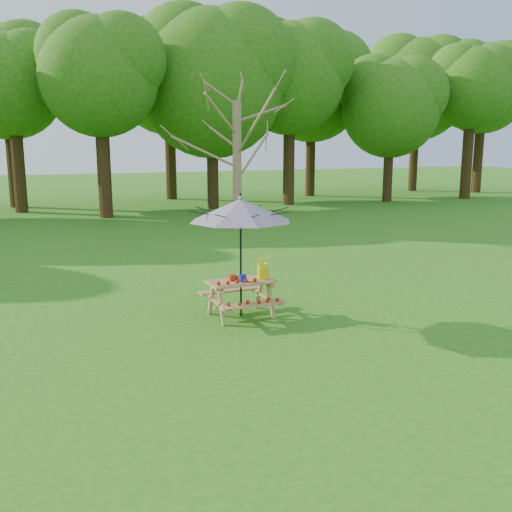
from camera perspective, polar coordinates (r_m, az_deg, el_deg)
name	(u,v)px	position (r m, az deg, el deg)	size (l,w,h in m)	color
ground	(469,403)	(7.59, 20.54, -13.64)	(120.00, 120.00, 0.00)	#2D6B14
treeline	(109,31)	(27.70, -14.53, 20.94)	(60.00, 12.00, 16.00)	#255C0F
bare_tree	(236,45)	(21.28, -1.98, 20.36)	(7.04, 7.04, 10.75)	#8E6A4D
picnic_table	(241,299)	(10.40, -1.50, -4.32)	(1.20, 1.32, 0.67)	#AA7F4C
patio_umbrella	(241,210)	(10.09, -1.56, 4.60)	(2.00, 2.00, 2.25)	black
produce_bins	(238,278)	(10.30, -1.86, -2.19)	(0.26, 0.40, 0.13)	#BE330F
tomatoes_row	(237,282)	(10.09, -1.91, -2.58)	(0.77, 0.13, 0.07)	red
flower_bucket	(263,265)	(10.39, 0.70, -0.92)	(0.33, 0.30, 0.48)	yellow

